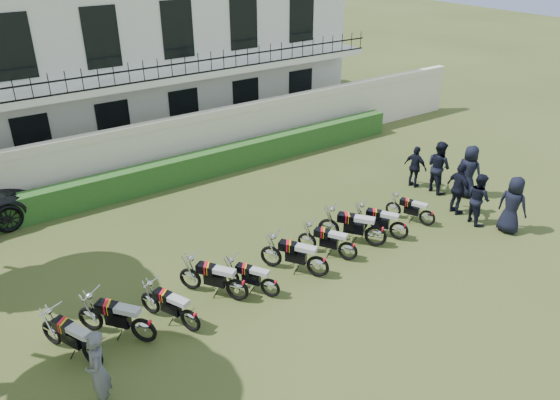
% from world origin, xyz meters
% --- Properties ---
extents(ground, '(100.00, 100.00, 0.00)m').
position_xyz_m(ground, '(0.00, 0.00, 0.00)').
color(ground, '#3A481C').
rests_on(ground, ground).
extents(perimeter_wall, '(30.00, 0.35, 2.30)m').
position_xyz_m(perimeter_wall, '(0.00, 8.00, 1.17)').
color(perimeter_wall, beige).
rests_on(perimeter_wall, ground).
extents(hedge, '(18.00, 0.60, 1.00)m').
position_xyz_m(hedge, '(1.00, 7.20, 0.50)').
color(hedge, '#214318').
rests_on(hedge, ground).
extents(building, '(20.40, 9.60, 7.40)m').
position_xyz_m(building, '(0.00, 13.96, 3.71)').
color(building, silver).
rests_on(building, ground).
extents(motorcycle_0, '(0.96, 1.85, 1.08)m').
position_xyz_m(motorcycle_0, '(-5.81, -0.55, 0.50)').
color(motorcycle_0, black).
rests_on(motorcycle_0, ground).
extents(motorcycle_1, '(1.39, 1.69, 1.14)m').
position_xyz_m(motorcycle_1, '(-4.58, -0.45, 0.53)').
color(motorcycle_1, black).
rests_on(motorcycle_1, ground).
extents(motorcycle_2, '(0.91, 1.76, 1.03)m').
position_xyz_m(motorcycle_2, '(-3.52, -0.70, 0.47)').
color(motorcycle_2, black).
rests_on(motorcycle_2, ground).
extents(motorcycle_3, '(1.24, 1.71, 1.10)m').
position_xyz_m(motorcycle_3, '(-1.98, -0.29, 0.51)').
color(motorcycle_3, black).
rests_on(motorcycle_3, ground).
extents(motorcycle_4, '(1.00, 1.51, 0.95)m').
position_xyz_m(motorcycle_4, '(-1.20, -0.64, 0.44)').
color(motorcycle_4, black).
rests_on(motorcycle_4, ground).
extents(motorcycle_5, '(1.23, 1.75, 1.12)m').
position_xyz_m(motorcycle_5, '(0.39, -0.62, 0.51)').
color(motorcycle_5, black).
rests_on(motorcycle_5, ground).
extents(motorcycle_6, '(1.05, 1.63, 1.02)m').
position_xyz_m(motorcycle_6, '(1.62, -0.45, 0.47)').
color(motorcycle_6, black).
rests_on(motorcycle_6, ground).
extents(motorcycle_7, '(1.38, 1.75, 1.16)m').
position_xyz_m(motorcycle_7, '(2.82, -0.33, 0.54)').
color(motorcycle_7, black).
rests_on(motorcycle_7, ground).
extents(motorcycle_8, '(1.07, 1.67, 1.04)m').
position_xyz_m(motorcycle_8, '(3.69, -0.44, 0.48)').
color(motorcycle_8, black).
rests_on(motorcycle_8, ground).
extents(motorcycle_9, '(0.82, 1.57, 0.92)m').
position_xyz_m(motorcycle_9, '(5.08, -0.33, 0.43)').
color(motorcycle_9, black).
rests_on(motorcycle_9, ground).
extents(inspector, '(0.59, 0.76, 1.83)m').
position_xyz_m(inspector, '(-5.99, -1.74, 0.92)').
color(inspector, slate).
rests_on(inspector, ground).
extents(officer_0, '(0.74, 1.00, 1.88)m').
position_xyz_m(officer_0, '(6.97, -2.02, 0.94)').
color(officer_0, black).
rests_on(officer_0, ground).
extents(officer_1, '(0.86, 0.98, 1.72)m').
position_xyz_m(officer_1, '(6.60, -1.04, 0.86)').
color(officer_1, black).
rests_on(officer_1, ground).
extents(officer_2, '(0.62, 1.13, 1.82)m').
position_xyz_m(officer_2, '(6.57, -0.27, 0.91)').
color(officer_2, black).
rests_on(officer_2, ground).
extents(officer_3, '(0.80, 1.05, 1.91)m').
position_xyz_m(officer_3, '(7.91, 0.41, 0.96)').
color(officer_3, black).
rests_on(officer_3, ground).
extents(officer_4, '(0.81, 1.00, 1.92)m').
position_xyz_m(officer_4, '(7.34, 1.29, 0.96)').
color(officer_4, black).
rests_on(officer_4, ground).
extents(officer_5, '(0.55, 0.98, 1.58)m').
position_xyz_m(officer_5, '(6.95, 2.01, 0.79)').
color(officer_5, black).
rests_on(officer_5, ground).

